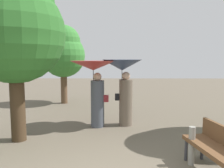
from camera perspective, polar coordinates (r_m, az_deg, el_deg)
name	(u,v)px	position (r m, az deg, el deg)	size (l,w,h in m)	color
person_left	(95,77)	(6.65, -4.33, 1.68)	(1.33, 1.33, 1.93)	#474C56
person_right	(123,77)	(6.80, 2.82, 1.66)	(1.18, 1.18, 1.97)	#6B5B4C
park_bench	(220,147)	(4.39, 25.20, -14.06)	(0.75, 1.56, 0.83)	#38383D
tree_near_left	(63,52)	(10.39, -12.02, 7.88)	(1.92, 1.92, 3.46)	brown
tree_mid_left	(14,24)	(5.96, -23.16, 13.59)	(2.36, 2.36, 4.22)	#42301E
path_marker_post	(192,146)	(4.71, 19.16, -14.27)	(0.12, 0.12, 0.73)	gray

